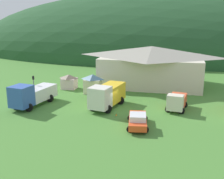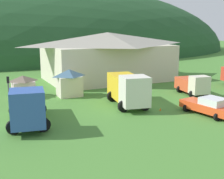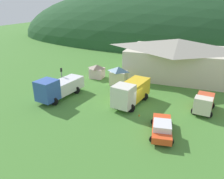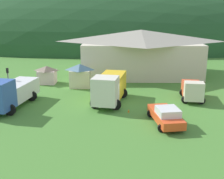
{
  "view_description": "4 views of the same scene",
  "coord_description": "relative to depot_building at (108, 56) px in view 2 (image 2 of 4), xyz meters",
  "views": [
    {
      "loc": [
        8.05,
        -35.57,
        12.29
      ],
      "look_at": [
        -1.08,
        3.49,
        1.78
      ],
      "focal_mm": 46.22,
      "sensor_mm": 36.0,
      "label": 1
    },
    {
      "loc": [
        -15.57,
        -25.8,
        8.06
      ],
      "look_at": [
        -2.23,
        1.87,
        1.52
      ],
      "focal_mm": 49.39,
      "sensor_mm": 36.0,
      "label": 2
    },
    {
      "loc": [
        5.86,
        -25.42,
        12.96
      ],
      "look_at": [
        -4.16,
        1.57,
        1.3
      ],
      "focal_mm": 34.89,
      "sensor_mm": 36.0,
      "label": 3
    },
    {
      "loc": [
        -0.55,
        -29.03,
        9.77
      ],
      "look_at": [
        -0.85,
        1.35,
        1.29
      ],
      "focal_mm": 45.79,
      "sensor_mm": 36.0,
      "label": 4
    }
  ],
  "objects": [
    {
      "name": "heavy_rig_striped",
      "position": [
        -4.51,
        -14.51,
        -1.75
      ],
      "size": [
        4.03,
        7.34,
        3.34
      ],
      "rotation": [
        0.0,
        0.0,
        -1.76
      ],
      "color": "silver",
      "rests_on": "ground"
    },
    {
      "name": "traffic_light_west",
      "position": [
        -15.74,
        -13.54,
        -1.29
      ],
      "size": [
        0.2,
        0.32,
        3.65
      ],
      "color": "#4C4C51",
      "rests_on": "ground"
    },
    {
      "name": "play_shed_pink",
      "position": [
        -13.26,
        -5.97,
        -2.3
      ],
      "size": [
        2.54,
        2.26,
        2.43
      ],
      "color": "beige",
      "rests_on": "ground"
    },
    {
      "name": "service_pickup_orange",
      "position": [
        0.56,
        -20.47,
        -2.73
      ],
      "size": [
        2.86,
        5.34,
        1.66
      ],
      "rotation": [
        0.0,
        0.0,
        -1.43
      ],
      "color": "#ED4D22",
      "rests_on": "ground"
    },
    {
      "name": "light_truck_cream",
      "position": [
        4.7,
        -13.39,
        -2.35
      ],
      "size": [
        2.89,
        4.84,
        2.39
      ],
      "rotation": [
        0.0,
        0.0,
        -1.71
      ],
      "color": "beige",
      "rests_on": "ground"
    },
    {
      "name": "play_shed_cream",
      "position": [
        -8.47,
        -7.93,
        -1.96
      ],
      "size": [
        2.82,
        2.18,
        3.09
      ],
      "color": "beige",
      "rests_on": "ground"
    },
    {
      "name": "box_truck_blue",
      "position": [
        -14.69,
        -16.2,
        -1.9
      ],
      "size": [
        4.05,
        8.05,
        3.31
      ],
      "rotation": [
        0.0,
        0.0,
        -1.75
      ],
      "color": "#3356AD",
      "rests_on": "ground"
    },
    {
      "name": "traffic_cone_near_pickup",
      "position": [
        0.74,
        -18.6,
        -3.56
      ],
      "size": [
        0.36,
        0.36,
        0.52
      ],
      "primitive_type": "cone",
      "color": "orange",
      "rests_on": "ground"
    },
    {
      "name": "traffic_cone_mid_row",
      "position": [
        -2.57,
        -17.43,
        -3.56
      ],
      "size": [
        0.36,
        0.36,
        0.61
      ],
      "primitive_type": "cone",
      "color": "orange",
      "rests_on": "ground"
    },
    {
      "name": "ground_plane",
      "position": [
        -3.4,
        -15.05,
        -3.56
      ],
      "size": [
        200.0,
        200.0,
        0.0
      ],
      "primitive_type": "plane",
      "color": "#477F33"
    },
    {
      "name": "forested_hill_backdrop",
      "position": [
        -3.4,
        44.24,
        -3.56
      ],
      "size": [
        126.33,
        60.0,
        38.58
      ],
      "primitive_type": "ellipsoid",
      "color": "#234C28",
      "rests_on": "ground"
    },
    {
      "name": "depot_building",
      "position": [
        0.0,
        0.0,
        0.0
      ],
      "size": [
        18.6,
        12.11,
        6.9
      ],
      "color": "beige",
      "rests_on": "ground"
    }
  ]
}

